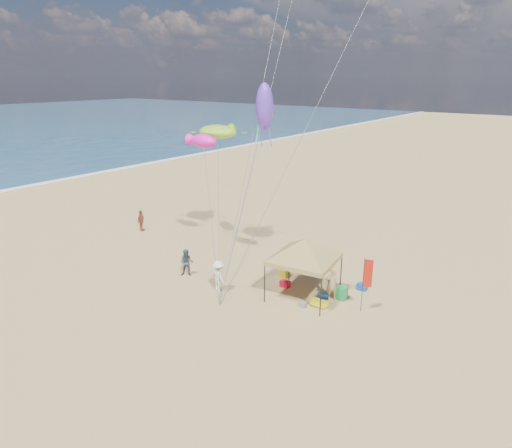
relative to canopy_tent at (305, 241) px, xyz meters
The scene contains 18 objects.
ground 5.77m from the canopy_tent, 120.25° to the right, with size 280.00×280.00×0.00m, color tan.
canopy_tent is the anchor object (origin of this frame).
feather_flag 3.63m from the canopy_tent, ahead, with size 0.42×0.19×2.95m.
cooler_red 3.41m from the canopy_tent, 165.41° to the left, with size 0.54×0.38×0.38m, color red.
cooler_blue 4.65m from the canopy_tent, 50.38° to the left, with size 0.54×0.38×0.38m, color #1449A3.
bag_navy 3.27m from the canopy_tent, 21.81° to the left, with size 0.36×0.36×0.60m, color #0D2039.
bag_orange 4.74m from the canopy_tent, 126.80° to the left, with size 0.36×0.36×0.60m, color red.
chair_green 3.56m from the canopy_tent, 28.72° to the left, with size 0.50×0.50×0.70m, color #1A9041.
chair_yellow 3.96m from the canopy_tent, 146.36° to the left, with size 0.50×0.50×0.70m, color yellow.
crate_grey 3.34m from the canopy_tent, 58.22° to the right, with size 0.34×0.30×0.28m, color slate.
beach_cart 3.32m from the canopy_tent, 19.87° to the right, with size 0.90×0.50×0.24m, color yellow.
person_near_a 2.80m from the canopy_tent, 25.01° to the left, with size 0.66×0.43×1.82m, color tan.
person_near_b 7.66m from the canopy_tent, 164.74° to the right, with size 0.82×0.64×1.68m, color #39444E.
person_near_c 5.24m from the canopy_tent, 150.20° to the right, with size 1.18×0.68×1.83m, color white.
person_far_a 16.11m from the canopy_tent, behind, with size 0.97×0.41×1.66m, color #964739.
turtle_kite 10.83m from the canopy_tent, 159.07° to the left, with size 2.74×2.19×0.91m, color #8CCF29.
fish_kite 9.63m from the canopy_tent, behind, with size 1.99×0.99×0.88m, color #F91BBE.
squid_kite 7.89m from the canopy_tent, 156.54° to the left, with size 1.00×1.00×2.60m, color #5C32BC.
Camera 1 is at (13.80, -15.17, 11.54)m, focal length 31.70 mm.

